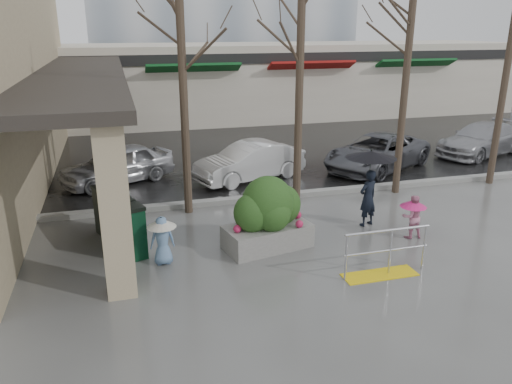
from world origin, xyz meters
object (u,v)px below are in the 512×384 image
tree_west (180,20)px  news_boxes (119,220)px  tree_mideast (410,29)px  child_pink (412,213)px  woman (369,176)px  child_blue (162,236)px  car_d (481,139)px  planter (268,214)px  car_c (377,152)px  car_b (249,162)px  handrail (384,258)px  tree_midwest (301,15)px  car_a (118,164)px

tree_west → news_boxes: tree_west is taller
tree_mideast → child_pink: 5.53m
woman → child_blue: (-5.33, -0.82, -0.68)m
news_boxes → car_d: 15.05m
planter → tree_west: bearing=117.1°
tree_mideast → car_d: 7.89m
news_boxes → car_c: (9.09, 4.28, 0.01)m
planter → car_b: bearing=79.5°
tree_mideast → car_c: size_ratio=1.43×
child_blue → news_boxes: size_ratio=0.48×
tree_west → car_d: bearing=15.1°
planter → car_c: 7.85m
tree_west → woman: bearing=-27.1°
child_blue → car_d: (13.28, 6.35, -0.03)m
planter → news_boxes: bearing=162.3°
handrail → woman: (0.97, 2.58, 0.96)m
child_pink → car_d: size_ratio=0.25×
news_boxes → tree_midwest: bearing=-0.6°
child_blue → car_d: 14.72m
handrail → car_c: car_c is taller
car_b → tree_midwest: bearing=-2.1°
tree_mideast → car_c: tree_mideast is taller
car_a → tree_midwest: bearing=30.8°
child_blue → woman: bearing=-172.4°
tree_midwest → tree_mideast: bearing=-0.0°
car_c → tree_west: bearing=-100.1°
woman → news_boxes: woman is taller
planter → car_b: size_ratio=0.56×
tree_west → woman: size_ratio=3.34×
handrail → tree_mideast: 7.28m
woman → car_c: woman is taller
child_blue → planter: (2.45, 0.21, 0.17)m
tree_midwest → news_boxes: size_ratio=3.10×
car_d → car_b: bearing=-105.1°
tree_mideast → woman: bearing=-134.4°
woman → child_blue: woman is taller
tree_midwest → planter: tree_midwest is taller
car_b → child_blue: bearing=-51.0°
woman → car_b: 5.13m
woman → child_pink: 1.41m
news_boxes → car_d: size_ratio=0.52×
planter → car_c: bearing=42.9°
car_c → child_pink: bearing=-50.3°
woman → car_b: woman is taller
handrail → news_boxes: size_ratio=0.84×
handrail → tree_west: size_ratio=0.28×
woman → car_d: size_ratio=0.47×
handrail → tree_midwest: bearing=91.9°
child_blue → car_a: 6.42m
tree_mideast → car_b: 6.38m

